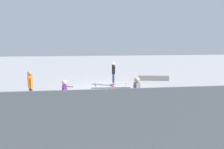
% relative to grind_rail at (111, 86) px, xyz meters
% --- Properties ---
extents(ground_plane, '(60.00, 60.00, 0.00)m').
position_rel_grind_rail_xyz_m(ground_plane, '(0.23, 0.13, -0.15)').
color(ground_plane, gray).
extents(grind_rail, '(2.63, 0.44, 0.35)m').
position_rel_grind_rail_xyz_m(grind_rail, '(0.00, 0.00, 0.00)').
color(grind_rail, black).
rests_on(grind_rail, ground_plane).
extents(skate_ledge, '(2.43, 0.84, 0.39)m').
position_rel_grind_rail_xyz_m(skate_ledge, '(-3.67, -2.26, 0.04)').
color(skate_ledge, gray).
rests_on(skate_ledge, ground_plane).
extents(skater_main, '(0.23, 1.34, 1.67)m').
position_rel_grind_rail_xyz_m(skater_main, '(-0.25, -0.70, 0.82)').
color(skater_main, '#2D3351').
rests_on(skater_main, ground_plane).
extents(skateboard_main, '(0.28, 0.81, 0.09)m').
position_rel_grind_rail_xyz_m(skateboard_main, '(-0.19, -0.74, -0.08)').
color(skateboard_main, '#E05993').
rests_on(skateboard_main, ground_plane).
extents(bystander_orange_shirt, '(0.28, 0.37, 1.68)m').
position_rel_grind_rail_xyz_m(bystander_orange_shirt, '(4.35, 3.08, 0.80)').
color(bystander_orange_shirt, '#2D3351').
rests_on(bystander_orange_shirt, ground_plane).
extents(bystander_grey_shirt, '(0.37, 0.26, 1.64)m').
position_rel_grind_rail_xyz_m(bystander_grey_shirt, '(-0.46, 5.20, 0.78)').
color(bystander_grey_shirt, black).
rests_on(bystander_grey_shirt, ground_plane).
extents(bystander_purple_shirt, '(0.21, 0.35, 1.54)m').
position_rel_grind_rail_xyz_m(bystander_purple_shirt, '(2.52, 4.88, 0.72)').
color(bystander_purple_shirt, '#2D3351').
rests_on(bystander_purple_shirt, ground_plane).
extents(loose_skateboard_orange, '(0.82, 0.38, 0.09)m').
position_rel_grind_rail_xyz_m(loose_skateboard_orange, '(-0.97, 1.91, -0.08)').
color(loose_skateboard_orange, orange).
rests_on(loose_skateboard_orange, ground_plane).
extents(loose_skateboard_natural, '(0.81, 0.53, 0.09)m').
position_rel_grind_rail_xyz_m(loose_skateboard_natural, '(2.86, -0.75, -0.08)').
color(loose_skateboard_natural, tan).
rests_on(loose_skateboard_natural, ground_plane).
extents(back_fence, '(24.00, 0.06, 2.06)m').
position_rel_grind_rail_xyz_m(back_fence, '(0.23, 8.89, 0.88)').
color(back_fence, '#4C5156').
rests_on(back_fence, ground_plane).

